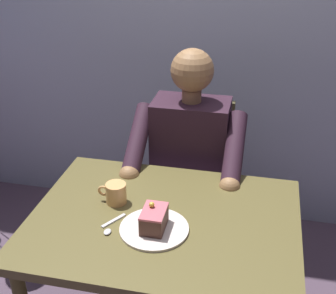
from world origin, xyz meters
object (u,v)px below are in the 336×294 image
object	(u,v)px
chair	(192,179)
seated_person	(187,174)
cake_slice	(154,219)
dessert_spoon	(110,227)
coffee_cup	(116,193)
dining_table	(164,238)

from	to	relation	value
chair	seated_person	xyz separation A→B (m)	(0.00, 0.18, 0.14)
seated_person	cake_slice	world-z (taller)	seated_person
dessert_spoon	coffee_cup	bearing A→B (deg)	-79.27
seated_person	coffee_cup	size ratio (longest dim) A/B	10.66
dining_table	cake_slice	xyz separation A→B (m)	(0.02, 0.08, 0.14)
cake_slice	dining_table	bearing A→B (deg)	-103.00
seated_person	coffee_cup	world-z (taller)	seated_person
dining_table	chair	distance (m)	0.69
seated_person	chair	bearing A→B (deg)	-90.00
chair	seated_person	distance (m)	0.22
chair	coffee_cup	xyz separation A→B (m)	(0.21, 0.61, 0.28)
seated_person	dessert_spoon	bearing A→B (deg)	73.49
dining_table	dessert_spoon	distance (m)	0.22
cake_slice	chair	bearing A→B (deg)	-91.35
dining_table	chair	size ratio (longest dim) A/B	1.10
coffee_cup	dessert_spoon	bearing A→B (deg)	100.73
dining_table	coffee_cup	bearing A→B (deg)	-16.97
dining_table	chair	world-z (taller)	chair
dining_table	cake_slice	world-z (taller)	cake_slice
chair	dessert_spoon	distance (m)	0.83
seated_person	coffee_cup	bearing A→B (deg)	64.58
seated_person	cake_slice	xyz separation A→B (m)	(0.02, 0.58, 0.15)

